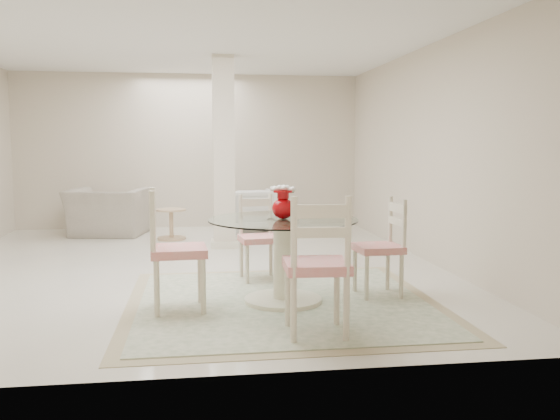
{
  "coord_description": "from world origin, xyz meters",
  "views": [
    {
      "loc": [
        0.13,
        -7.15,
        1.47
      ],
      "look_at": [
        0.9,
        -1.63,
        0.85
      ],
      "focal_mm": 38.0,
      "sensor_mm": 36.0,
      "label": 1
    }
  ],
  "objects": [
    {
      "name": "ground",
      "position": [
        0.0,
        0.0,
        0.0
      ],
      "size": [
        7.0,
        7.0,
        0.0
      ],
      "primitive_type": "plane",
      "color": "white",
      "rests_on": "ground"
    },
    {
      "name": "dining_table",
      "position": [
        0.9,
        -1.83,
        0.4
      ],
      "size": [
        1.37,
        1.37,
        0.79
      ],
      "rotation": [
        0.0,
        0.0,
        0.13
      ],
      "color": "beige",
      "rests_on": "ground"
    },
    {
      "name": "area_rug",
      "position": [
        0.9,
        -1.83,
        0.01
      ],
      "size": [
        2.87,
        2.87,
        0.02
      ],
      "color": "tan",
      "rests_on": "ground"
    },
    {
      "name": "side_table",
      "position": [
        -0.29,
        2.1,
        0.22
      ],
      "size": [
        0.46,
        0.46,
        0.48
      ],
      "color": "tan",
      "rests_on": "ground"
    },
    {
      "name": "dining_chair_south",
      "position": [
        1.01,
        -2.85,
        0.64
      ],
      "size": [
        0.51,
        0.51,
        1.21
      ],
      "rotation": [
        0.0,
        0.0,
        3.09
      ],
      "color": "beige",
      "rests_on": "ground"
    },
    {
      "name": "room_shell",
      "position": [
        0.0,
        0.0,
        1.86
      ],
      "size": [
        6.02,
        7.02,
        2.71
      ],
      "color": "beige",
      "rests_on": "ground"
    },
    {
      "name": "recliner_taupe",
      "position": [
        -1.32,
        2.67,
        0.38
      ],
      "size": [
        1.33,
        1.21,
        0.76
      ],
      "primitive_type": "imported",
      "rotation": [
        0.0,
        0.0,
        2.96
      ],
      "color": "#A19585",
      "rests_on": "ground"
    },
    {
      "name": "dining_chair_west",
      "position": [
        -0.12,
        -1.96,
        0.63
      ],
      "size": [
        0.51,
        0.5,
        1.19
      ],
      "rotation": [
        0.0,
        0.0,
        1.63
      ],
      "color": "beige",
      "rests_on": "ground"
    },
    {
      "name": "armchair_white",
      "position": [
        1.01,
        2.83,
        0.36
      ],
      "size": [
        0.83,
        0.85,
        0.72
      ],
      "primitive_type": "imported",
      "rotation": [
        0.0,
        0.0,
        3.23
      ],
      "color": "white",
      "rests_on": "ground"
    },
    {
      "name": "dining_chair_east",
      "position": [
        1.91,
        -1.71,
        0.55
      ],
      "size": [
        0.45,
        0.45,
        1.05
      ],
      "rotation": [
        0.0,
        0.0,
        -1.51
      ],
      "color": "beige",
      "rests_on": "ground"
    },
    {
      "name": "dining_chair_north",
      "position": [
        0.77,
        -0.83,
        0.54
      ],
      "size": [
        0.45,
        0.45,
        1.02
      ],
      "rotation": [
        0.0,
        0.0,
        0.11
      ],
      "color": "beige",
      "rests_on": "ground"
    },
    {
      "name": "red_vase",
      "position": [
        0.9,
        -1.83,
        0.94
      ],
      "size": [
        0.23,
        0.2,
        0.31
      ],
      "color": "#A6050A",
      "rests_on": "dining_table"
    },
    {
      "name": "column",
      "position": [
        0.5,
        1.3,
        1.35
      ],
      "size": [
        0.3,
        0.3,
        2.7
      ],
      "primitive_type": "cube",
      "color": "beige",
      "rests_on": "ground"
    }
  ]
}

